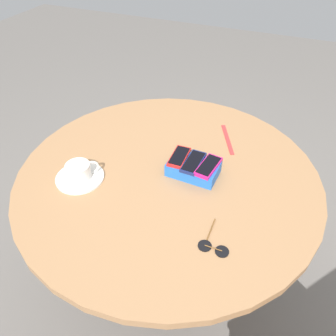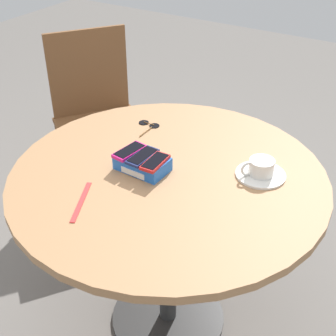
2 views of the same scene
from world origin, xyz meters
name	(u,v)px [view 1 (image 1 of 2)]	position (x,y,z in m)	size (l,w,h in m)	color
ground_plane	(168,282)	(0.00, 0.00, 0.00)	(8.00, 8.00, 0.00)	slate
round_table	(168,195)	(0.00, 0.00, 0.64)	(1.09, 1.09, 0.76)	#2D2D2D
phone_box	(193,168)	(-0.09, -0.03, 0.78)	(0.18, 0.12, 0.05)	blue
phone_magenta	(208,166)	(-0.14, -0.03, 0.81)	(0.07, 0.13, 0.01)	#D11975
phone_navy	(193,162)	(-0.08, -0.03, 0.81)	(0.06, 0.13, 0.01)	navy
phone_red	(179,157)	(-0.03, -0.04, 0.81)	(0.06, 0.12, 0.01)	red
saucer	(80,177)	(0.27, 0.15, 0.76)	(0.17, 0.17, 0.01)	silver
coffee_cup	(79,170)	(0.27, 0.15, 0.79)	(0.10, 0.10, 0.06)	silver
lanyard_strap	(227,139)	(-0.15, -0.28, 0.76)	(0.20, 0.02, 0.00)	red
sunglasses	(213,246)	(-0.24, 0.25, 0.76)	(0.09, 0.13, 0.01)	black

